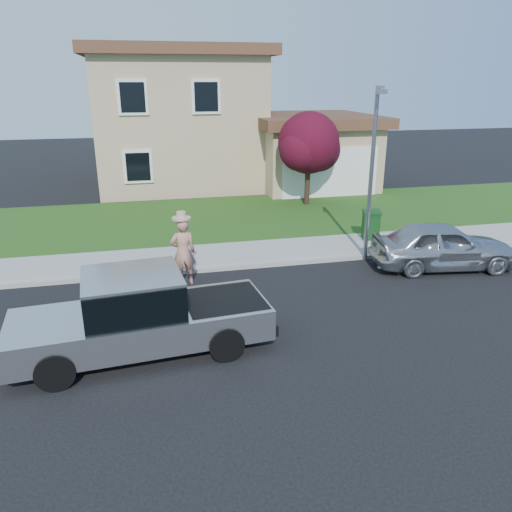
{
  "coord_description": "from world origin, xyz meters",
  "views": [
    {
      "loc": [
        -2.03,
        -10.81,
        5.4
      ],
      "look_at": [
        0.58,
        0.61,
        1.2
      ],
      "focal_mm": 35.0,
      "sensor_mm": 36.0,
      "label": 1
    }
  ],
  "objects": [
    {
      "name": "ground",
      "position": [
        0.0,
        0.0,
        0.0
      ],
      "size": [
        80.0,
        80.0,
        0.0
      ],
      "primitive_type": "plane",
      "color": "black",
      "rests_on": "ground"
    },
    {
      "name": "curb",
      "position": [
        1.0,
        2.9,
        0.06
      ],
      "size": [
        40.0,
        0.2,
        0.12
      ],
      "primitive_type": "cube",
      "color": "gray",
      "rests_on": "ground"
    },
    {
      "name": "sidewalk",
      "position": [
        1.0,
        4.0,
        0.07
      ],
      "size": [
        40.0,
        2.0,
        0.15
      ],
      "primitive_type": "cube",
      "color": "gray",
      "rests_on": "ground"
    },
    {
      "name": "lawn",
      "position": [
        1.0,
        8.5,
        0.05
      ],
      "size": [
        40.0,
        7.0,
        0.1
      ],
      "primitive_type": "cube",
      "color": "#204814",
      "rests_on": "ground"
    },
    {
      "name": "house",
      "position": [
        1.31,
        16.38,
        3.17
      ],
      "size": [
        14.0,
        11.3,
        6.85
      ],
      "color": "tan",
      "rests_on": "ground"
    },
    {
      "name": "pickup_truck",
      "position": [
        -2.29,
        -1.38,
        0.82
      ],
      "size": [
        5.46,
        2.29,
        1.75
      ],
      "rotation": [
        0.0,
        0.0,
        0.09
      ],
      "color": "black",
      "rests_on": "ground"
    },
    {
      "name": "woman",
      "position": [
        -1.12,
        2.07,
        0.98
      ],
      "size": [
        0.72,
        0.51,
        2.07
      ],
      "rotation": [
        0.0,
        0.0,
        3.23
      ],
      "color": "tan",
      "rests_on": "ground"
    },
    {
      "name": "sedan",
      "position": [
        6.5,
        1.63,
        0.71
      ],
      "size": [
        4.34,
        2.24,
        1.41
      ],
      "primitive_type": "imported",
      "rotation": [
        0.0,
        0.0,
        1.43
      ],
      "color": "#A9ABB0",
      "rests_on": "ground"
    },
    {
      "name": "ornamental_tree",
      "position": [
        5.04,
        9.81,
        2.65
      ],
      "size": [
        2.91,
        2.63,
        3.99
      ],
      "color": "black",
      "rests_on": "lawn"
    },
    {
      "name": "trash_bin",
      "position": [
        5.5,
        4.39,
        0.64
      ],
      "size": [
        0.78,
        0.83,
        0.97
      ],
      "rotation": [
        0.0,
        0.0,
        -0.31
      ],
      "color": "#0F3713",
      "rests_on": "sidewalk"
    },
    {
      "name": "street_lamp",
      "position": [
        4.56,
        2.7,
        2.96
      ],
      "size": [
        0.33,
        0.68,
        5.19
      ],
      "rotation": [
        0.0,
        0.0,
        -0.22
      ],
      "color": "slate",
      "rests_on": "ground"
    }
  ]
}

